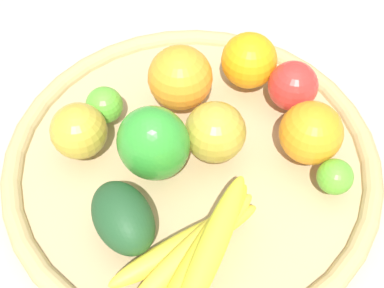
{
  "coord_description": "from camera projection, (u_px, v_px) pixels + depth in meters",
  "views": [
    {
      "loc": [
        -0.07,
        -0.39,
        0.59
      ],
      "look_at": [
        0.0,
        0.0,
        0.06
      ],
      "focal_mm": 51.4,
      "sensor_mm": 36.0,
      "label": 1
    }
  ],
  "objects": [
    {
      "name": "orange_1",
      "position": [
        311.0,
        133.0,
        0.65
      ],
      "size": [
        0.11,
        0.11,
        0.08
      ],
      "primitive_type": "sphere",
      "rotation": [
        0.0,
        0.0,
        3.97
      ],
      "color": "orange",
      "rests_on": "basket"
    },
    {
      "name": "lime_0",
      "position": [
        335.0,
        177.0,
        0.63
      ],
      "size": [
        0.05,
        0.05,
        0.04
      ],
      "primitive_type": "sphere",
      "rotation": [
        0.0,
        0.0,
        1.49
      ],
      "color": "#56A92E",
      "rests_on": "basket"
    },
    {
      "name": "basket",
      "position": [
        192.0,
        163.0,
        0.69
      ],
      "size": [
        0.47,
        0.47,
        0.04
      ],
      "color": "tan",
      "rests_on": "ground_plane"
    },
    {
      "name": "lime_1",
      "position": [
        104.0,
        105.0,
        0.69
      ],
      "size": [
        0.07,
        0.07,
        0.05
      ],
      "primitive_type": "sphere",
      "rotation": [
        0.0,
        0.0,
        5.44
      ],
      "color": "#54AD31",
      "rests_on": "basket"
    },
    {
      "name": "apple_0",
      "position": [
        79.0,
        131.0,
        0.65
      ],
      "size": [
        0.09,
        0.09,
        0.07
      ],
      "primitive_type": "sphere",
      "rotation": [
        0.0,
        0.0,
        0.53
      ],
      "color": "#B09B32",
      "rests_on": "basket"
    },
    {
      "name": "orange_0",
      "position": [
        249.0,
        60.0,
        0.72
      ],
      "size": [
        0.08,
        0.08,
        0.07
      ],
      "primitive_type": "sphere",
      "rotation": [
        0.0,
        0.0,
        3.19
      ],
      "color": "orange",
      "rests_on": "basket"
    },
    {
      "name": "banana_bunch",
      "position": [
        198.0,
        248.0,
        0.56
      ],
      "size": [
        0.18,
        0.17,
        0.07
      ],
      "color": "yellow",
      "rests_on": "basket"
    },
    {
      "name": "avocado",
      "position": [
        123.0,
        218.0,
        0.59
      ],
      "size": [
        0.09,
        0.11,
        0.06
      ],
      "primitive_type": "ellipsoid",
      "rotation": [
        0.0,
        0.0,
        5.07
      ],
      "color": "#1E4826",
      "rests_on": "basket"
    },
    {
      "name": "orange_2",
      "position": [
        180.0,
        78.0,
        0.7
      ],
      "size": [
        0.11,
        0.11,
        0.08
      ],
      "primitive_type": "sphere",
      "rotation": [
        0.0,
        0.0,
        2.61
      ],
      "color": "orange",
      "rests_on": "basket"
    },
    {
      "name": "ground_plane",
      "position": [
        192.0,
        172.0,
        0.71
      ],
      "size": [
        2.4,
        2.4,
        0.0
      ],
      "primitive_type": "plane",
      "color": "#B8AD98",
      "rests_on": "ground"
    },
    {
      "name": "apple_2",
      "position": [
        215.0,
        129.0,
        0.65
      ],
      "size": [
        0.1,
        0.1,
        0.07
      ],
      "primitive_type": "sphere",
      "rotation": [
        0.0,
        0.0,
        5.83
      ],
      "color": "#AD9933",
      "rests_on": "basket"
    },
    {
      "name": "apple_1",
      "position": [
        293.0,
        86.0,
        0.7
      ],
      "size": [
        0.07,
        0.07,
        0.06
      ],
      "primitive_type": "sphere",
      "rotation": [
        0.0,
        0.0,
        1.74
      ],
      "color": "red",
      "rests_on": "basket"
    },
    {
      "name": "bell_pepper",
      "position": [
        153.0,
        144.0,
        0.63
      ],
      "size": [
        0.11,
        0.11,
        0.1
      ],
      "primitive_type": "ellipsoid",
      "rotation": [
        0.0,
        0.0,
        5.86
      ],
      "color": "green",
      "rests_on": "basket"
    }
  ]
}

